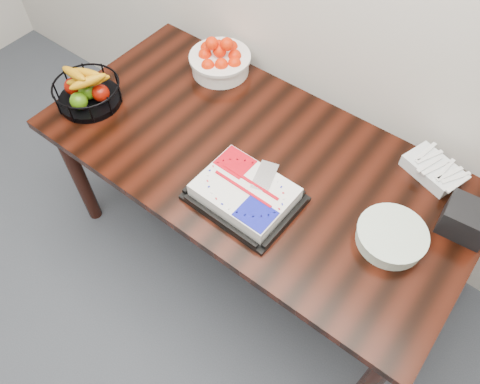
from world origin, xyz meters
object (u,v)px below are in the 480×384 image
Objects in this scene: plate_stack at (391,237)px; napkin_box at (466,220)px; table at (255,169)px; tangerine_bowl at (220,58)px; cake_tray at (245,193)px; fruit_basket at (87,91)px.

napkin_box is (0.18, 0.21, 0.03)m from plate_stack.
table is 6.30× the size of tangerine_bowl.
tangerine_bowl is at bearing 144.03° from table.
table is 0.83m from napkin_box.
napkin_box is (0.70, 0.38, 0.02)m from cake_tray.
plate_stack is (1.39, 0.17, -0.03)m from fruit_basket.
cake_tray is 0.75m from tangerine_bowl.
table is at bearing 177.28° from plate_stack.
plate_stack is (1.06, -0.35, -0.05)m from tangerine_bowl.
fruit_basket is at bearing -166.57° from napkin_box.
table is 0.25m from cake_tray.
plate_stack is at bearing -131.29° from napkin_box.
table is 4.47× the size of cake_tray.
table is 11.19× the size of napkin_box.
tangerine_bowl is 0.98× the size of fruit_basket.
tangerine_bowl reaches higher than cake_tray.
tangerine_bowl is at bearing 161.71° from plate_stack.
tangerine_bowl is 1.25m from napkin_box.
fruit_basket reaches higher than napkin_box.
tangerine_bowl is 1.78× the size of napkin_box.
fruit_basket is (-0.87, 0.00, 0.03)m from cake_tray.
plate_stack is at bearing 6.89° from fruit_basket.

